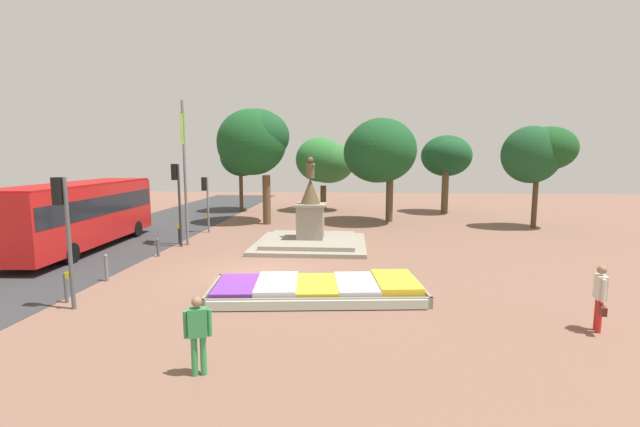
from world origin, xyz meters
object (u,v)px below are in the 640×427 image
object	(u,v)px
flower_planter	(320,289)
statue_monument	(311,232)
traffic_light_mid_block	(177,191)
pedestrian_near_planter	(198,330)
kerb_bollard_mid_b	(158,247)
traffic_light_far_corner	(206,194)
kerb_bollard_south	(66,287)
city_bus	(80,211)
banner_pole	(185,167)
traffic_light_near_crossing	(64,220)
pedestrian_with_handbag	(600,295)
kerb_bollard_north	(180,235)
kerb_bollard_mid_a	(106,267)

from	to	relation	value
flower_planter	statue_monument	bearing A→B (deg)	97.72
statue_monument	traffic_light_mid_block	bearing A→B (deg)	-173.93
pedestrian_near_planter	kerb_bollard_mid_b	size ratio (longest dim) A/B	2.00
traffic_light_far_corner	kerb_bollard_south	size ratio (longest dim) A/B	3.47
city_bus	banner_pole	bearing A→B (deg)	16.48
statue_monument	traffic_light_near_crossing	size ratio (longest dim) A/B	1.42
kerb_bollard_south	banner_pole	bearing A→B (deg)	87.65
flower_planter	statue_monument	xyz separation A→B (m)	(-1.09, 8.02, 0.47)
traffic_light_mid_block	traffic_light_near_crossing	bearing A→B (deg)	-87.56
traffic_light_near_crossing	banner_pole	size ratio (longest dim) A/B	0.54
pedestrian_near_planter	pedestrian_with_handbag	bearing A→B (deg)	17.34
city_bus	pedestrian_near_planter	xyz separation A→B (m)	(10.17, -11.63, -0.91)
traffic_light_near_crossing	pedestrian_near_planter	world-z (taller)	traffic_light_near_crossing
traffic_light_far_corner	traffic_light_near_crossing	bearing A→B (deg)	-88.41
banner_pole	traffic_light_mid_block	bearing A→B (deg)	-123.02
city_bus	statue_monument	bearing A→B (deg)	8.69
traffic_light_near_crossing	banner_pole	distance (m)	9.60
flower_planter	city_bus	world-z (taller)	city_bus
banner_pole	kerb_bollard_mid_b	world-z (taller)	banner_pole
pedestrian_near_planter	kerb_bollard_mid_b	distance (m)	11.88
kerb_bollard_south	kerb_bollard_north	distance (m)	9.08
traffic_light_near_crossing	traffic_light_mid_block	size ratio (longest dim) A/B	0.94
traffic_light_mid_block	pedestrian_with_handbag	world-z (taller)	traffic_light_mid_block
kerb_bollard_south	statue_monument	bearing A→B (deg)	53.89
flower_planter	kerb_bollard_south	bearing A→B (deg)	-170.96
traffic_light_mid_block	pedestrian_with_handbag	bearing A→B (deg)	-32.39
traffic_light_far_corner	kerb_bollard_south	distance (m)	12.83
kerb_bollard_mid_b	pedestrian_with_handbag	bearing A→B (deg)	-25.86
statue_monument	kerb_bollard_north	bearing A→B (deg)	-178.37
kerb_bollard_mid_a	banner_pole	bearing A→B (deg)	86.11
kerb_bollard_north	city_bus	bearing A→B (deg)	-160.74
kerb_bollard_south	kerb_bollard_north	bearing A→B (deg)	90.56
city_bus	pedestrian_near_planter	size ratio (longest dim) A/B	6.26
traffic_light_near_crossing	traffic_light_mid_block	world-z (taller)	traffic_light_mid_block
flower_planter	traffic_light_far_corner	size ratio (longest dim) A/B	2.15
kerb_bollard_mid_a	traffic_light_mid_block	bearing A→B (deg)	88.34
city_bus	traffic_light_near_crossing	bearing A→B (deg)	-58.71
kerb_bollard_south	traffic_light_mid_block	bearing A→B (deg)	89.35
kerb_bollard_north	banner_pole	bearing A→B (deg)	-12.04
traffic_light_near_crossing	traffic_light_far_corner	size ratio (longest dim) A/B	1.18
statue_monument	pedestrian_near_planter	distance (m)	13.38
pedestrian_with_handbag	kerb_bollard_mid_b	distance (m)	17.00
banner_pole	kerb_bollard_mid_b	bearing A→B (deg)	-97.51
flower_planter	traffic_light_mid_block	distance (m)	10.98
traffic_light_mid_block	city_bus	size ratio (longest dim) A/B	0.40
kerb_bollard_south	kerb_bollard_mid_b	size ratio (longest dim) A/B	1.14
kerb_bollard_mid_a	kerb_bollard_north	world-z (taller)	kerb_bollard_mid_a
statue_monument	kerb_bollard_south	xyz separation A→B (m)	(-6.76, -9.27, -0.19)
kerb_bollard_north	flower_planter	bearing A→B (deg)	-44.60
kerb_bollard_south	flower_planter	bearing A→B (deg)	9.04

